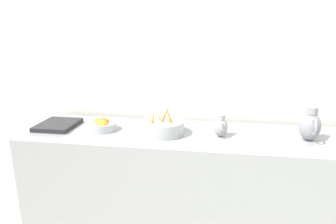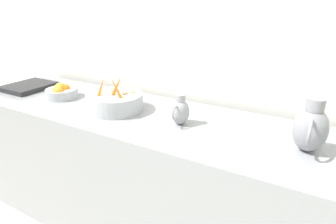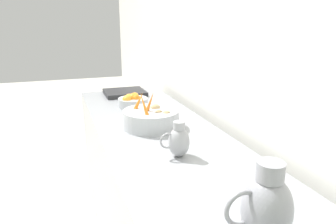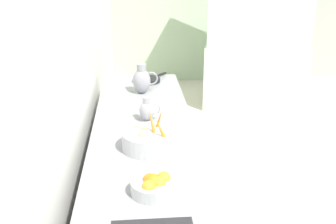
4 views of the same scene
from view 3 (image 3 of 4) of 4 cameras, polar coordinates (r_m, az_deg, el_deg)
The scene contains 7 objects.
tile_wall_left at distance 1.39m, azimuth 27.07°, elevation 12.95°, with size 0.10×7.73×3.00m, color white.
prep_counter at distance 1.91m, azimuth 0.58°, elevation -18.38°, with size 0.70×2.78×0.91m, color gray.
vegetable_colander at distance 1.91m, azimuth -3.06°, elevation -1.17°, with size 0.34×0.34×0.24m.
orange_bowl at distance 2.39m, azimuth -6.36°, elevation 1.99°, with size 0.22×0.22×0.10m.
metal_pitcher_tall at distance 0.99m, azimuth 17.19°, elevation -15.95°, with size 0.21×0.15×0.25m.
metal_pitcher_short at distance 1.51m, azimuth 1.90°, elevation -5.21°, with size 0.15×0.10×0.17m.
counter_sink_basin at distance 2.78m, azimuth -7.77°, elevation 3.47°, with size 0.34×0.30×0.04m, color #232326.
Camera 3 is at (-0.95, 1.43, 1.54)m, focal length 33.93 mm.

